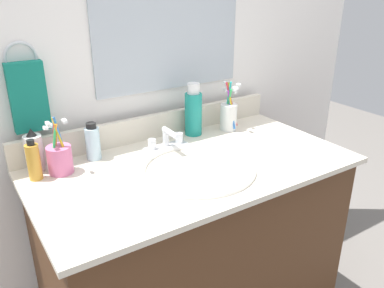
{
  "coord_description": "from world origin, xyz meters",
  "views": [
    {
      "loc": [
        -0.64,
        -0.99,
        1.3
      ],
      "look_at": [
        -0.0,
        0.0,
        0.8
      ],
      "focal_mm": 37.18,
      "sensor_mm": 36.0,
      "label": 1
    }
  ],
  "objects_px": {
    "bottle_lotion_white": "(34,152)",
    "cup_white_ceramic": "(229,115)",
    "hand_towel": "(28,97)",
    "faucet": "(167,142)",
    "bottle_mouthwash_teal": "(193,112)",
    "bottle_gel_clear": "(93,142)",
    "cup_pink": "(60,157)",
    "bottle_oil_amber": "(34,161)"
  },
  "relations": [
    {
      "from": "bottle_lotion_white",
      "to": "cup_white_ceramic",
      "type": "bearing_deg",
      "value": -3.21
    },
    {
      "from": "hand_towel",
      "to": "faucet",
      "type": "height_order",
      "value": "hand_towel"
    },
    {
      "from": "bottle_mouthwash_teal",
      "to": "cup_white_ceramic",
      "type": "height_order",
      "value": "bottle_mouthwash_teal"
    },
    {
      "from": "hand_towel",
      "to": "bottle_gel_clear",
      "type": "distance_m",
      "value": 0.24
    },
    {
      "from": "bottle_lotion_white",
      "to": "faucet",
      "type": "bearing_deg",
      "value": -10.67
    },
    {
      "from": "faucet",
      "to": "bottle_lotion_white",
      "type": "distance_m",
      "value": 0.44
    },
    {
      "from": "bottle_mouthwash_teal",
      "to": "bottle_gel_clear",
      "type": "relative_size",
      "value": 1.58
    },
    {
      "from": "cup_pink",
      "to": "bottle_mouthwash_teal",
      "type": "bearing_deg",
      "value": 5.43
    },
    {
      "from": "bottle_mouthwash_teal",
      "to": "bottle_gel_clear",
      "type": "bearing_deg",
      "value": -178.91
    },
    {
      "from": "faucet",
      "to": "cup_pink",
      "type": "distance_m",
      "value": 0.37
    },
    {
      "from": "bottle_gel_clear",
      "to": "bottle_oil_amber",
      "type": "distance_m",
      "value": 0.2
    },
    {
      "from": "hand_towel",
      "to": "bottle_mouthwash_teal",
      "type": "xyz_separation_m",
      "value": [
        0.57,
        -0.08,
        -0.13
      ]
    },
    {
      "from": "cup_pink",
      "to": "faucet",
      "type": "bearing_deg",
      "value": -3.5
    },
    {
      "from": "bottle_lotion_white",
      "to": "cup_pink",
      "type": "relative_size",
      "value": 0.77
    },
    {
      "from": "bottle_oil_amber",
      "to": "cup_pink",
      "type": "xyz_separation_m",
      "value": [
        0.08,
        0.0,
        -0.01
      ]
    },
    {
      "from": "bottle_lotion_white",
      "to": "bottle_oil_amber",
      "type": "distance_m",
      "value": 0.06
    },
    {
      "from": "hand_towel",
      "to": "bottle_oil_amber",
      "type": "bearing_deg",
      "value": -106.19
    },
    {
      "from": "bottle_gel_clear",
      "to": "cup_pink",
      "type": "distance_m",
      "value": 0.13
    },
    {
      "from": "bottle_lotion_white",
      "to": "cup_pink",
      "type": "distance_m",
      "value": 0.08
    },
    {
      "from": "cup_white_ceramic",
      "to": "cup_pink",
      "type": "distance_m",
      "value": 0.67
    },
    {
      "from": "cup_white_ceramic",
      "to": "cup_pink",
      "type": "relative_size",
      "value": 1.07
    },
    {
      "from": "bottle_mouthwash_teal",
      "to": "cup_white_ceramic",
      "type": "relative_size",
      "value": 1.03
    },
    {
      "from": "hand_towel",
      "to": "bottle_gel_clear",
      "type": "bearing_deg",
      "value": -27.44
    },
    {
      "from": "hand_towel",
      "to": "bottle_mouthwash_teal",
      "type": "distance_m",
      "value": 0.58
    },
    {
      "from": "faucet",
      "to": "bottle_mouthwash_teal",
      "type": "xyz_separation_m",
      "value": [
        0.16,
        0.07,
        0.06
      ]
    },
    {
      "from": "bottle_mouthwash_teal",
      "to": "cup_pink",
      "type": "bearing_deg",
      "value": -174.57
    },
    {
      "from": "cup_white_ceramic",
      "to": "bottle_lotion_white",
      "type": "bearing_deg",
      "value": 176.79
    },
    {
      "from": "hand_towel",
      "to": "cup_pink",
      "type": "relative_size",
      "value": 1.2
    },
    {
      "from": "faucet",
      "to": "cup_white_ceramic",
      "type": "distance_m",
      "value": 0.31
    },
    {
      "from": "hand_towel",
      "to": "cup_pink",
      "type": "height_order",
      "value": "hand_towel"
    },
    {
      "from": "bottle_lotion_white",
      "to": "cup_white_ceramic",
      "type": "xyz_separation_m",
      "value": [
        0.73,
        -0.04,
        -0.0
      ]
    },
    {
      "from": "faucet",
      "to": "bottle_lotion_white",
      "type": "xyz_separation_m",
      "value": [
        -0.43,
        0.08,
        0.03
      ]
    },
    {
      "from": "bottle_gel_clear",
      "to": "bottle_lotion_white",
      "type": "relative_size",
      "value": 0.9
    },
    {
      "from": "bottle_gel_clear",
      "to": "bottle_oil_amber",
      "type": "relative_size",
      "value": 1.0
    },
    {
      "from": "faucet",
      "to": "cup_white_ceramic",
      "type": "bearing_deg",
      "value": 7.34
    },
    {
      "from": "bottle_gel_clear",
      "to": "bottle_oil_amber",
      "type": "xyz_separation_m",
      "value": [
        -0.2,
        -0.04,
        -0.0
      ]
    },
    {
      "from": "bottle_oil_amber",
      "to": "cup_pink",
      "type": "relative_size",
      "value": 0.7
    },
    {
      "from": "bottle_oil_amber",
      "to": "faucet",
      "type": "bearing_deg",
      "value": -2.71
    },
    {
      "from": "faucet",
      "to": "cup_pink",
      "type": "xyz_separation_m",
      "value": [
        -0.37,
        0.02,
        0.02
      ]
    },
    {
      "from": "hand_towel",
      "to": "bottle_lotion_white",
      "type": "bearing_deg",
      "value": -107.25
    },
    {
      "from": "faucet",
      "to": "cup_white_ceramic",
      "type": "height_order",
      "value": "cup_white_ceramic"
    },
    {
      "from": "faucet",
      "to": "bottle_oil_amber",
      "type": "distance_m",
      "value": 0.44
    }
  ]
}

